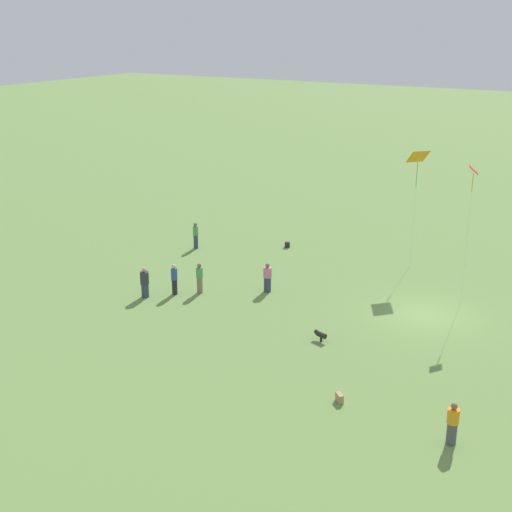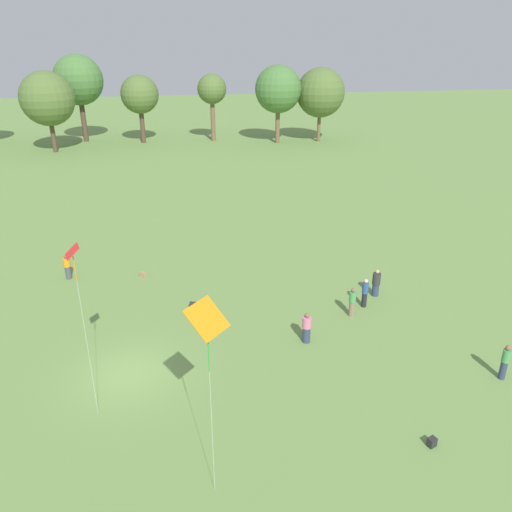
# 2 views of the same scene
# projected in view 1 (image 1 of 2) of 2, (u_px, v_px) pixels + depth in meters

# --- Properties ---
(ground_plane) EXTENTS (240.00, 240.00, 0.00)m
(ground_plane) POSITION_uv_depth(u_px,v_px,m) (426.00, 315.00, 36.40)
(ground_plane) COLOR #6B8E47
(person_0) EXTENTS (0.56, 0.56, 1.64)m
(person_0) POSITION_uv_depth(u_px,v_px,m) (453.00, 424.00, 25.23)
(person_0) COLOR #4C4C51
(person_0) RESTS_ON ground_plane
(person_1) EXTENTS (0.43, 0.43, 1.71)m
(person_1) POSITION_uv_depth(u_px,v_px,m) (200.00, 278.00, 39.10)
(person_1) COLOR #847056
(person_1) RESTS_ON ground_plane
(person_2) EXTENTS (0.42, 0.42, 1.73)m
(person_2) POSITION_uv_depth(u_px,v_px,m) (174.00, 279.00, 38.89)
(person_2) COLOR #232328
(person_2) RESTS_ON ground_plane
(person_3) EXTENTS (0.62, 0.62, 1.69)m
(person_3) POSITION_uv_depth(u_px,v_px,m) (145.00, 283.00, 38.53)
(person_3) COLOR #333D5B
(person_3) RESTS_ON ground_plane
(person_5) EXTENTS (0.48, 0.48, 1.74)m
(person_5) POSITION_uv_depth(u_px,v_px,m) (196.00, 235.00, 46.64)
(person_5) COLOR #333D5B
(person_5) RESTS_ON ground_plane
(person_6) EXTENTS (0.58, 0.58, 1.65)m
(person_6) POSITION_uv_depth(u_px,v_px,m) (267.00, 278.00, 39.30)
(person_6) COLOR #333D5B
(person_6) RESTS_ON ground_plane
(kite_1) EXTENTS (1.38, 1.40, 7.13)m
(kite_1) POSITION_uv_depth(u_px,v_px,m) (418.00, 159.00, 41.54)
(kite_1) COLOR orange
(kite_1) RESTS_ON ground_plane
(kite_3) EXTENTS (0.63, 0.71, 7.43)m
(kite_3) POSITION_uv_depth(u_px,v_px,m) (473.00, 178.00, 35.67)
(kite_3) COLOR red
(kite_3) RESTS_ON ground_plane
(dog_0) EXTENTS (0.71, 0.43, 0.48)m
(dog_0) POSITION_uv_depth(u_px,v_px,m) (320.00, 334.00, 33.45)
(dog_0) COLOR black
(dog_0) RESTS_ON ground_plane
(picnic_bag_1) EXTENTS (0.45, 0.43, 0.37)m
(picnic_bag_1) POSITION_uv_depth(u_px,v_px,m) (339.00, 398.00, 28.16)
(picnic_bag_1) COLOR #A58459
(picnic_bag_1) RESTS_ON ground_plane
(picnic_bag_2) EXTENTS (0.39, 0.36, 0.37)m
(picnic_bag_2) POSITION_uv_depth(u_px,v_px,m) (287.00, 245.00, 47.06)
(picnic_bag_2) COLOR #262628
(picnic_bag_2) RESTS_ON ground_plane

